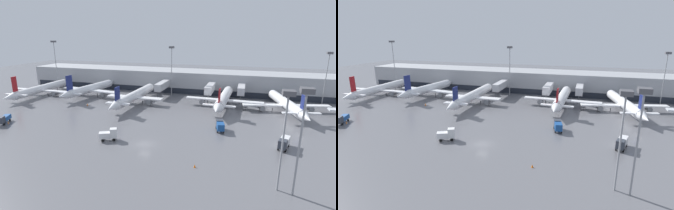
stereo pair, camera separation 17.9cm
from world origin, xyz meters
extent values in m
plane|color=slate|center=(0.00, 0.00, 0.00)|extent=(320.00, 320.00, 0.00)
cube|color=#9EA0A5|center=(0.00, 62.00, 4.50)|extent=(160.00, 16.00, 9.00)
cube|color=#1E232D|center=(0.00, 53.95, 1.20)|extent=(156.80, 0.10, 2.40)
cube|color=#BCBCC1|center=(20.16, 48.51, 4.60)|extent=(2.60, 10.97, 2.80)
cylinder|color=#3F4247|center=(20.16, 43.63, 1.60)|extent=(0.44, 0.44, 3.20)
cube|color=#BCBCC1|center=(8.52, 47.27, 4.60)|extent=(2.60, 13.46, 2.80)
cylinder|color=#3F4247|center=(8.52, 41.14, 1.60)|extent=(0.44, 0.44, 3.20)
cube|color=#BCBCC1|center=(-10.92, 47.28, 4.60)|extent=(2.60, 13.44, 2.80)
cylinder|color=#3F4247|center=(-10.92, 41.16, 1.60)|extent=(0.44, 0.44, 3.20)
cylinder|color=white|center=(14.68, 38.47, 3.21)|extent=(4.36, 26.28, 3.37)
cone|color=white|center=(15.24, 53.40, 3.21)|extent=(3.34, 3.83, 3.20)
cone|color=white|center=(14.08, 22.87, 3.21)|extent=(3.22, 5.17, 3.03)
cube|color=white|center=(14.65, 37.82, 2.54)|extent=(26.76, 3.50, 0.44)
cube|color=white|center=(14.22, 26.44, 3.55)|extent=(10.18, 1.78, 0.35)
cube|color=maroon|center=(14.22, 26.44, 6.57)|extent=(0.44, 2.25, 4.69)
cylinder|color=slate|center=(7.19, 38.10, 1.52)|extent=(1.96, 2.80, 1.85)
cylinder|color=slate|center=(22.12, 37.53, 1.52)|extent=(1.96, 2.80, 1.85)
cylinder|color=#2D2D33|center=(15.00, 46.97, 0.85)|extent=(0.20, 0.20, 1.70)
cylinder|color=#2D2D33|center=(10.36, 37.33, 0.85)|extent=(0.20, 0.20, 1.70)
cylinder|color=#2D2D33|center=(18.89, 37.00, 0.85)|extent=(0.20, 0.20, 1.70)
cylinder|color=white|center=(-16.96, 33.71, 3.12)|extent=(3.54, 29.88, 3.27)
cone|color=white|center=(-16.81, 50.43, 3.12)|extent=(3.14, 3.63, 3.11)
cone|color=white|center=(-17.12, 16.33, 3.12)|extent=(2.99, 4.93, 2.94)
cube|color=white|center=(-16.97, 32.96, 2.47)|extent=(21.11, 3.36, 0.44)
cube|color=white|center=(-17.08, 19.97, 3.45)|extent=(8.03, 1.85, 0.35)
cube|color=navy|center=(-17.08, 19.97, 6.46)|extent=(0.39, 2.86, 4.70)
cylinder|color=slate|center=(-22.87, 33.01, 1.48)|extent=(1.83, 3.51, 1.80)
cylinder|color=slate|center=(-11.06, 32.91, 1.48)|extent=(1.83, 3.51, 1.80)
cylinder|color=#2D2D33|center=(-16.87, 43.41, 0.83)|extent=(0.20, 0.20, 1.65)
cylinder|color=#2D2D33|center=(-20.35, 32.24, 0.83)|extent=(0.20, 0.20, 1.65)
cylinder|color=#2D2D33|center=(-13.60, 32.18, 0.83)|extent=(0.20, 0.20, 1.65)
cylinder|color=silver|center=(-39.31, 39.24, 3.27)|extent=(6.38, 25.11, 3.15)
cone|color=silver|center=(-37.46, 53.31, 3.27)|extent=(3.42, 3.83, 3.00)
cone|color=silver|center=(-41.24, 24.54, 3.27)|extent=(3.43, 5.06, 2.84)
cube|color=silver|center=(-39.39, 38.62, 2.64)|extent=(26.11, 6.54, 0.44)
cube|color=silver|center=(-40.80, 27.88, 3.59)|extent=(10.00, 3.05, 0.35)
cube|color=navy|center=(-40.80, 27.88, 7.21)|extent=(0.73, 2.89, 5.97)
cylinder|color=slate|center=(-46.59, 39.57, 1.69)|extent=(2.18, 3.70, 1.73)
cylinder|color=slate|center=(-32.19, 37.67, 1.69)|extent=(2.18, 3.70, 1.73)
cylinder|color=#2D2D33|center=(-38.25, 47.27, 0.93)|extent=(0.20, 0.20, 1.86)
cylinder|color=#2D2D33|center=(-43.58, 38.54, 0.93)|extent=(0.20, 0.20, 1.86)
cylinder|color=#2D2D33|center=(-35.36, 37.46, 0.93)|extent=(0.20, 0.20, 1.86)
cylinder|color=white|center=(34.70, 38.81, 2.82)|extent=(9.18, 27.25, 3.18)
cone|color=white|center=(31.27, 53.78, 2.82)|extent=(3.73, 4.08, 3.02)
cone|color=white|center=(38.27, 23.21, 2.82)|extent=(3.86, 5.29, 2.86)
cube|color=white|center=(34.85, 38.14, 2.18)|extent=(27.82, 8.65, 0.44)
cube|color=white|center=(37.50, 26.60, 3.13)|extent=(10.67, 3.72, 0.35)
cube|color=navy|center=(37.50, 26.60, 6.09)|extent=(0.85, 2.24, 4.65)
cylinder|color=slate|center=(27.22, 36.39, 1.22)|extent=(2.31, 3.04, 1.75)
cylinder|color=slate|center=(42.49, 39.89, 1.22)|extent=(2.31, 3.04, 1.75)
cylinder|color=#2D2D33|center=(32.72, 47.43, 0.69)|extent=(0.20, 0.20, 1.38)
cylinder|color=#2D2D33|center=(30.64, 36.48, 0.69)|extent=(0.20, 0.20, 1.38)
cylinder|color=#2D2D33|center=(39.37, 38.48, 0.69)|extent=(0.20, 0.20, 1.38)
cylinder|color=white|center=(-60.39, 35.24, 2.69)|extent=(3.80, 29.27, 3.13)
cone|color=white|center=(-60.77, 51.57, 2.69)|extent=(3.05, 3.51, 2.97)
cone|color=white|center=(-60.00, 18.30, 2.69)|extent=(2.92, 4.76, 2.81)
cube|color=white|center=(-60.37, 34.51, 2.06)|extent=(25.21, 2.89, 0.44)
cube|color=white|center=(-60.08, 21.81, 3.00)|extent=(9.59, 1.51, 0.35)
cube|color=maroon|center=(-60.08, 21.81, 6.70)|extent=(0.41, 2.08, 6.15)
cylinder|color=slate|center=(-67.42, 34.35, 1.12)|extent=(1.78, 2.58, 1.72)
cylinder|color=slate|center=(-53.33, 34.68, 1.12)|extent=(1.78, 2.58, 1.72)
cylinder|color=#2D2D33|center=(-60.61, 44.74, 0.64)|extent=(0.20, 0.20, 1.28)
cylinder|color=#2D2D33|center=(-64.38, 33.69, 0.64)|extent=(0.20, 0.20, 1.28)
cylinder|color=#2D2D33|center=(-56.33, 33.88, 0.64)|extent=(0.20, 0.20, 1.28)
cube|color=#19478C|center=(-44.75, 3.07, 1.32)|extent=(3.05, 4.00, 1.24)
cube|color=#333842|center=(-43.55, 0.41, 1.60)|extent=(2.39, 2.69, 1.79)
cylinder|color=black|center=(-42.81, 0.65, 0.35)|extent=(0.52, 0.74, 0.70)
cylinder|color=black|center=(-44.30, 3.97, 0.35)|extent=(0.52, 0.74, 0.70)
cylinder|color=black|center=(-45.71, 3.33, 0.35)|extent=(0.52, 0.74, 0.70)
cube|color=#19478C|center=(16.18, 13.07, 1.58)|extent=(2.39, 3.19, 1.76)
cube|color=#333842|center=(15.67, 15.32, 1.68)|extent=(2.06, 2.09, 1.95)
cylinder|color=black|center=(14.87, 15.21, 0.35)|extent=(0.40, 0.74, 0.70)
cylinder|color=black|center=(16.45, 15.57, 0.35)|extent=(0.40, 0.74, 0.70)
cylinder|color=black|center=(15.50, 12.40, 0.35)|extent=(0.40, 0.74, 0.70)
cylinder|color=black|center=(17.08, 12.75, 0.35)|extent=(0.40, 0.74, 0.70)
cube|color=silver|center=(31.23, 8.06, 1.52)|extent=(2.63, 3.70, 1.63)
cube|color=#333842|center=(30.45, 5.48, 1.64)|extent=(2.17, 2.43, 1.87)
cylinder|color=black|center=(31.17, 5.18, 0.35)|extent=(0.44, 0.74, 0.70)
cylinder|color=black|center=(29.67, 5.63, 0.35)|extent=(0.44, 0.74, 0.70)
cylinder|color=black|center=(32.15, 8.40, 0.35)|extent=(0.44, 0.74, 0.70)
cylinder|color=black|center=(30.65, 8.85, 0.35)|extent=(0.44, 0.74, 0.70)
cube|color=silver|center=(-10.01, -0.67, 1.39)|extent=(3.10, 2.66, 1.39)
cube|color=silver|center=(-8.10, 0.22, 1.84)|extent=(2.14, 2.16, 2.27)
cylinder|color=black|center=(-8.37, 0.95, 0.35)|extent=(0.74, 0.52, 0.70)
cylinder|color=black|center=(-7.71, -0.45, 0.35)|extent=(0.74, 0.52, 0.70)
cylinder|color=black|center=(-10.76, -0.16, 0.35)|extent=(0.74, 0.52, 0.70)
cylinder|color=black|center=(-10.10, -1.56, 0.35)|extent=(0.74, 0.52, 0.70)
cone|color=orange|center=(39.24, 34.76, 0.37)|extent=(0.40, 0.40, 0.74)
cone|color=orange|center=(-43.02, 2.21, 0.31)|extent=(0.36, 0.36, 0.63)
cone|color=orange|center=(13.43, -7.37, 0.32)|extent=(0.43, 0.43, 0.65)
cone|color=orange|center=(-26.51, 36.46, 0.36)|extent=(0.39, 0.39, 0.72)
cone|color=orange|center=(-32.47, 25.89, 0.38)|extent=(0.52, 0.52, 0.77)
cylinder|color=gray|center=(30.26, -11.63, 8.40)|extent=(0.30, 0.30, 16.80)
cube|color=#4C4C51|center=(30.26, -11.63, 17.20)|extent=(1.80, 1.80, 0.80)
cylinder|color=gray|center=(48.62, 51.49, 9.08)|extent=(0.30, 0.30, 18.16)
cube|color=#4C4C51|center=(48.62, 51.49, 18.56)|extent=(1.80, 1.80, 0.80)
cylinder|color=gray|center=(-7.91, 50.12, 9.66)|extent=(0.30, 0.30, 19.31)
cube|color=#4C4C51|center=(-7.91, 50.12, 19.71)|extent=(1.80, 1.80, 0.80)
cylinder|color=gray|center=(27.99, -10.88, 8.07)|extent=(0.30, 0.30, 16.14)
cube|color=#4C4C51|center=(27.99, -10.88, 16.54)|extent=(1.80, 1.80, 0.80)
cylinder|color=gray|center=(-64.34, 49.98, 10.53)|extent=(0.30, 0.30, 21.06)
cube|color=#4C4C51|center=(-64.34, 49.98, 21.46)|extent=(1.80, 1.80, 0.80)
camera|label=1|loc=(21.77, -52.65, 25.16)|focal=28.00mm
camera|label=2|loc=(21.94, -52.60, 25.16)|focal=28.00mm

